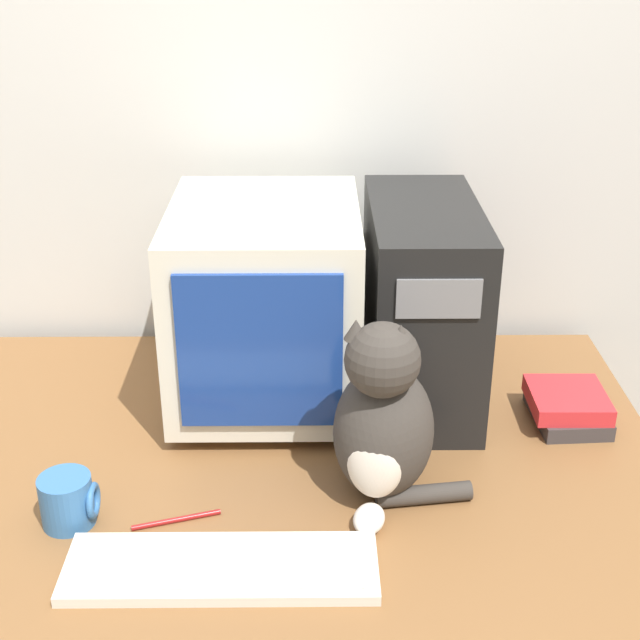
# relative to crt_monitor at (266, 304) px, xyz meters

# --- Properties ---
(wall_back) EXTENTS (7.00, 0.05, 2.50)m
(wall_back) POSITION_rel_crt_monitor_xyz_m (0.02, 0.35, 0.28)
(wall_back) COLOR silver
(wall_back) RESTS_ON ground_plane
(desk) EXTENTS (1.47, 0.98, 0.75)m
(desk) POSITION_rel_crt_monitor_xyz_m (0.02, -0.21, -0.59)
(desk) COLOR brown
(desk) RESTS_ON ground_plane
(crt_monitor) EXTENTS (0.37, 0.45, 0.41)m
(crt_monitor) POSITION_rel_crt_monitor_xyz_m (0.00, 0.00, 0.00)
(crt_monitor) COLOR beige
(crt_monitor) RESTS_ON desk
(computer_tower) EXTENTS (0.21, 0.45, 0.41)m
(computer_tower) POSITION_rel_crt_monitor_xyz_m (0.31, 0.01, -0.01)
(computer_tower) COLOR black
(computer_tower) RESTS_ON desk
(keyboard) EXTENTS (0.49, 0.15, 0.02)m
(keyboard) POSITION_rel_crt_monitor_xyz_m (-0.05, -0.55, -0.20)
(keyboard) COLOR silver
(keyboard) RESTS_ON desk
(cat) EXTENTS (0.26, 0.27, 0.34)m
(cat) POSITION_rel_crt_monitor_xyz_m (0.21, -0.34, -0.07)
(cat) COLOR #38332D
(cat) RESTS_ON desk
(book_stack) EXTENTS (0.15, 0.18, 0.07)m
(book_stack) POSITION_rel_crt_monitor_xyz_m (0.60, -0.11, -0.18)
(book_stack) COLOR #383333
(book_stack) RESTS_ON desk
(pen) EXTENTS (0.15, 0.05, 0.01)m
(pen) POSITION_rel_crt_monitor_xyz_m (-0.14, -0.42, -0.21)
(pen) COLOR maroon
(pen) RESTS_ON desk
(mug) EXTENTS (0.09, 0.09, 0.09)m
(mug) POSITION_rel_crt_monitor_xyz_m (-0.31, -0.42, -0.17)
(mug) COLOR #33669E
(mug) RESTS_ON desk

